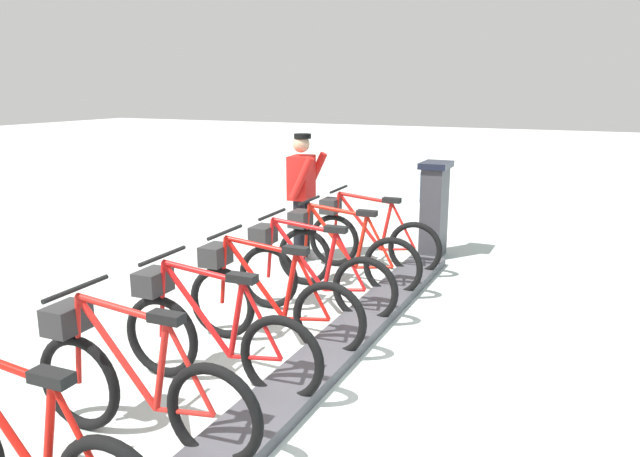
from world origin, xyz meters
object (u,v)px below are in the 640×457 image
at_px(payment_kiosk, 434,208).
at_px(bike_docked_5, 132,382).
at_px(bike_docked_4, 210,334).
at_px(bike_docked_1, 341,253).
at_px(worker_near_rack, 302,192).
at_px(bike_docked_0, 368,237).
at_px(bike_docked_3, 266,300).
at_px(bike_docked_2, 308,273).
at_px(bike_docked_6, 18,453).

height_order(payment_kiosk, bike_docked_5, payment_kiosk).
bearing_deg(bike_docked_4, bike_docked_1, -90.00).
relative_size(bike_docked_5, worker_near_rack, 1.04).
bearing_deg(bike_docked_0, bike_docked_3, 90.00).
distance_m(bike_docked_0, bike_docked_2, 1.68).
bearing_deg(bike_docked_6, bike_docked_2, -90.00).
xyz_separation_m(bike_docked_2, bike_docked_5, (0.00, 2.52, 0.00)).
bearing_deg(bike_docked_6, bike_docked_4, -90.00).
height_order(bike_docked_2, bike_docked_3, same).
xyz_separation_m(bike_docked_4, worker_near_rack, (0.95, -3.44, 0.48)).
bearing_deg(bike_docked_5, bike_docked_4, -90.00).
bearing_deg(bike_docked_1, bike_docked_3, 90.00).
height_order(bike_docked_0, bike_docked_2, same).
bearing_deg(bike_docked_0, bike_docked_6, 90.00).
relative_size(bike_docked_2, bike_docked_5, 1.00).
bearing_deg(worker_near_rack, bike_docked_6, 100.53).
xyz_separation_m(payment_kiosk, bike_docked_6, (0.57, 6.01, -0.24)).
relative_size(bike_docked_3, bike_docked_6, 1.00).
bearing_deg(bike_docked_0, bike_docked_4, 90.00).
xyz_separation_m(bike_docked_1, bike_docked_5, (0.00, 3.36, 0.00)).
height_order(bike_docked_3, bike_docked_6, same).
xyz_separation_m(bike_docked_0, bike_docked_5, (0.00, 4.20, 0.00)).
relative_size(bike_docked_1, bike_docked_3, 1.00).
xyz_separation_m(bike_docked_3, bike_docked_6, (0.00, 2.52, 0.00)).
height_order(payment_kiosk, bike_docked_2, payment_kiosk).
relative_size(payment_kiosk, bike_docked_1, 0.74).
relative_size(bike_docked_0, bike_docked_1, 1.00).
xyz_separation_m(bike_docked_0, bike_docked_4, (0.00, 3.36, 0.00)).
bearing_deg(bike_docked_6, bike_docked_5, -90.00).
height_order(bike_docked_4, worker_near_rack, worker_near_rack).
relative_size(bike_docked_1, worker_near_rack, 1.04).
bearing_deg(bike_docked_5, bike_docked_2, -90.00).
relative_size(payment_kiosk, worker_near_rack, 0.77).
bearing_deg(bike_docked_2, bike_docked_5, 90.00).
xyz_separation_m(bike_docked_1, worker_near_rack, (0.95, -0.92, 0.48)).
bearing_deg(worker_near_rack, bike_docked_4, 105.46).
height_order(bike_docked_3, worker_near_rack, worker_near_rack).
distance_m(bike_docked_4, bike_docked_5, 0.84).
relative_size(bike_docked_4, bike_docked_5, 1.00).
bearing_deg(bike_docked_4, bike_docked_2, -90.00).
bearing_deg(bike_docked_4, bike_docked_3, -90.00).
bearing_deg(bike_docked_3, bike_docked_2, -90.00).
bearing_deg(bike_docked_3, bike_docked_5, 90.00).
bearing_deg(bike_docked_5, payment_kiosk, -96.31).
bearing_deg(bike_docked_6, worker_near_rack, -79.47).
relative_size(bike_docked_3, bike_docked_5, 1.00).
distance_m(bike_docked_0, bike_docked_4, 3.36).
xyz_separation_m(bike_docked_1, bike_docked_2, (0.00, 0.84, 0.00)).
height_order(bike_docked_1, worker_near_rack, worker_near_rack).
height_order(bike_docked_0, bike_docked_1, same).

